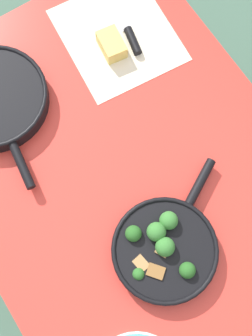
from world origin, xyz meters
TOP-DOWN VIEW (x-y plane):
  - ground_plane at (0.00, 0.00)m, footprint 14.00×14.00m
  - dining_table_red at (0.00, 0.00)m, footprint 1.17×0.86m
  - skillet_broccoli at (0.22, -0.03)m, footprint 0.27×0.37m
  - parchment_sheet at (-0.35, 0.20)m, footprint 0.36×0.33m
  - grater_knife at (-0.36, 0.23)m, footprint 0.27×0.08m
  - cheese_block at (-0.32, 0.16)m, footprint 0.09×0.07m

SIDE VIEW (x-z plane):
  - ground_plane at x=0.00m, z-range 0.00..0.00m
  - dining_table_red at x=0.00m, z-range 0.28..1.03m
  - parchment_sheet at x=-0.35m, z-range 0.74..0.74m
  - grater_knife at x=-0.36m, z-range 0.74..0.76m
  - cheese_block at x=-0.32m, z-range 0.74..0.79m
  - skillet_broccoli at x=0.22m, z-range 0.73..0.81m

